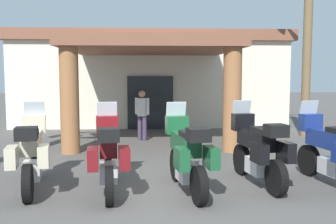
# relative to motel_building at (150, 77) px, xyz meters

# --- Properties ---
(ground_plane) EXTENTS (80.00, 80.00, 0.00)m
(ground_plane) POSITION_rel_motel_building_xyz_m (-0.01, -11.12, -2.03)
(ground_plane) COLOR #514F4C
(motel_building) EXTENTS (11.70, 10.61, 3.94)m
(motel_building) POSITION_rel_motel_building_xyz_m (0.00, 0.00, 0.00)
(motel_building) COLOR silver
(motel_building) RESTS_ON ground_plane
(motorcycle_cream) EXTENTS (0.87, 2.20, 1.61)m
(motorcycle_cream) POSITION_rel_motel_building_xyz_m (-2.33, -10.56, -1.33)
(motorcycle_cream) COLOR black
(motorcycle_cream) RESTS_ON ground_plane
(motorcycle_maroon) EXTENTS (0.75, 2.21, 1.61)m
(motorcycle_maroon) POSITION_rel_motel_building_xyz_m (-0.89, -10.78, -1.33)
(motorcycle_maroon) COLOR black
(motorcycle_maroon) RESTS_ON ground_plane
(motorcycle_green) EXTENTS (0.84, 2.20, 1.61)m
(motorcycle_green) POSITION_rel_motel_building_xyz_m (0.55, -10.86, -1.33)
(motorcycle_green) COLOR black
(motorcycle_green) RESTS_ON ground_plane
(motorcycle_black) EXTENTS (0.83, 2.21, 1.61)m
(motorcycle_black) POSITION_rel_motel_building_xyz_m (1.99, -10.45, -1.33)
(motorcycle_black) COLOR black
(motorcycle_black) RESTS_ON ground_plane
(motorcycle_blue) EXTENTS (0.88, 2.20, 1.61)m
(motorcycle_blue) POSITION_rel_motel_building_xyz_m (3.43, -10.60, -1.33)
(motorcycle_blue) COLOR black
(motorcycle_blue) RESTS_ON ground_plane
(pedestrian) EXTENTS (0.47, 0.32, 1.64)m
(pedestrian) POSITION_rel_motel_building_xyz_m (-0.31, -5.13, -1.09)
(pedestrian) COLOR #3F334C
(pedestrian) RESTS_ON ground_plane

